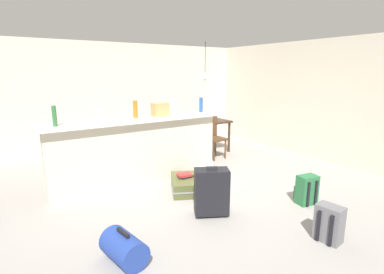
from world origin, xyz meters
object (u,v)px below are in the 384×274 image
(backpack_green, at_px, (306,190))
(book_stack, at_px, (185,175))
(bottle_amber, at_px, (135,109))
(dining_chair_near_partition, at_px, (213,134))
(pendant_lamp, at_px, (205,75))
(bottle_white, at_px, (175,107))
(bottle_clear, at_px, (99,115))
(bottle_blue, at_px, (201,105))
(duffel_bag_blue, at_px, (124,248))
(suitcase_upright_black, at_px, (212,191))
(bottle_green, at_px, (54,116))
(suitcase_flat_olive, at_px, (187,184))
(grocery_bag, at_px, (160,109))
(dining_table, at_px, (204,125))
(backpack_grey, at_px, (329,224))

(backpack_green, relative_size, book_stack, 1.59)
(bottle_amber, height_order, dining_chair_near_partition, bottle_amber)
(pendant_lamp, xyz_separation_m, book_stack, (-1.66, -1.80, -1.51))
(bottle_amber, height_order, bottle_white, bottle_white)
(bottle_clear, bearing_deg, dining_chair_near_partition, 14.85)
(bottle_blue, height_order, duffel_bag_blue, bottle_blue)
(dining_chair_near_partition, xyz_separation_m, book_stack, (-1.47, -1.23, -0.26))
(bottle_clear, bearing_deg, suitcase_upright_black, -55.73)
(bottle_green, height_order, bottle_amber, bottle_green)
(pendant_lamp, relative_size, suitcase_flat_olive, 0.96)
(bottle_amber, distance_m, book_stack, 1.31)
(book_stack, bearing_deg, grocery_bag, 100.25)
(bottle_blue, relative_size, duffel_bag_blue, 0.51)
(bottle_green, xyz_separation_m, suitcase_upright_black, (1.58, -1.42, -0.94))
(bottle_blue, height_order, backpack_green, bottle_blue)
(bottle_amber, relative_size, suitcase_flat_olive, 0.31)
(dining_chair_near_partition, bearing_deg, bottle_green, -167.62)
(dining_table, relative_size, dining_chair_near_partition, 1.18)
(bottle_clear, height_order, bottle_blue, bottle_blue)
(dining_table, bearing_deg, bottle_green, -160.14)
(dining_chair_near_partition, height_order, backpack_grey, dining_chair_near_partition)
(backpack_grey, bearing_deg, bottle_clear, 123.05)
(bottle_amber, relative_size, duffel_bag_blue, 0.53)
(dining_chair_near_partition, distance_m, suitcase_flat_olive, 1.97)
(dining_chair_near_partition, distance_m, duffel_bag_blue, 3.83)
(suitcase_upright_black, bearing_deg, bottle_amber, 104.35)
(bottle_blue, height_order, dining_table, bottle_blue)
(bottle_white, distance_m, dining_table, 2.03)
(grocery_bag, height_order, dining_chair_near_partition, grocery_bag)
(dining_chair_near_partition, height_order, pendant_lamp, pendant_lamp)
(bottle_white, xyz_separation_m, dining_chair_near_partition, (1.37, 0.75, -0.76))
(bottle_clear, relative_size, grocery_bag, 0.82)
(bottle_white, relative_size, pendant_lamp, 0.33)
(pendant_lamp, bearing_deg, suitcase_upright_black, -123.87)
(dining_chair_near_partition, relative_size, suitcase_flat_olive, 1.05)
(pendant_lamp, bearing_deg, book_stack, -132.72)
(backpack_green, height_order, book_stack, backpack_green)
(pendant_lamp, xyz_separation_m, backpack_grey, (-1.07, -3.89, -1.56))
(bottle_amber, distance_m, dining_chair_near_partition, 2.23)
(dining_chair_near_partition, bearing_deg, duffel_bag_blue, -140.24)
(bottle_clear, distance_m, bottle_white, 1.23)
(suitcase_flat_olive, bearing_deg, dining_chair_near_partition, 41.17)
(dining_table, distance_m, pendant_lamp, 1.12)
(pendant_lamp, bearing_deg, dining_chair_near_partition, -108.25)
(bottle_clear, distance_m, bottle_amber, 0.60)
(suitcase_flat_olive, relative_size, suitcase_upright_black, 1.33)
(bottle_amber, distance_m, grocery_bag, 0.42)
(dining_chair_near_partition, height_order, suitcase_upright_black, dining_chair_near_partition)
(suitcase_flat_olive, bearing_deg, bottle_blue, 42.27)
(bottle_green, distance_m, duffel_bag_blue, 2.09)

